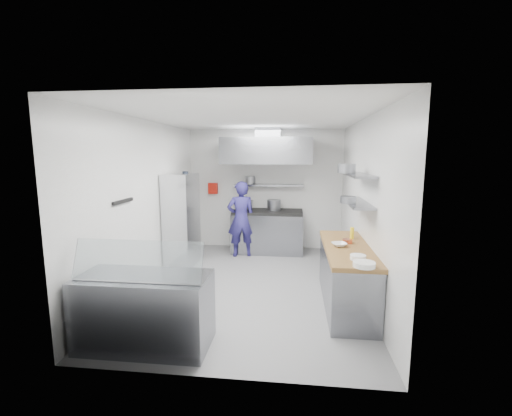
# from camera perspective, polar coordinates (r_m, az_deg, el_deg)

# --- Properties ---
(floor) EXTENTS (5.00, 5.00, 0.00)m
(floor) POSITION_cam_1_polar(r_m,az_deg,el_deg) (6.03, -0.66, -12.71)
(floor) COLOR slate
(floor) RESTS_ON ground
(ceiling) EXTENTS (5.00, 5.00, 0.00)m
(ceiling) POSITION_cam_1_polar(r_m,az_deg,el_deg) (5.64, -0.72, 14.79)
(ceiling) COLOR silver
(ceiling) RESTS_ON wall_back
(wall_back) EXTENTS (3.60, 2.80, 0.02)m
(wall_back) POSITION_cam_1_polar(r_m,az_deg,el_deg) (8.14, 1.53, 3.10)
(wall_back) COLOR white
(wall_back) RESTS_ON floor
(wall_front) EXTENTS (3.60, 2.80, 0.02)m
(wall_front) POSITION_cam_1_polar(r_m,az_deg,el_deg) (3.25, -6.26, -5.78)
(wall_front) COLOR white
(wall_front) RESTS_ON floor
(wall_left) EXTENTS (2.80, 5.00, 0.02)m
(wall_left) POSITION_cam_1_polar(r_m,az_deg,el_deg) (6.16, -17.55, 0.82)
(wall_left) COLOR white
(wall_left) RESTS_ON floor
(wall_right) EXTENTS (2.80, 5.00, 0.02)m
(wall_right) POSITION_cam_1_polar(r_m,az_deg,el_deg) (5.73, 17.47, 0.25)
(wall_right) COLOR white
(wall_right) RESTS_ON floor
(gas_range) EXTENTS (1.60, 0.80, 0.90)m
(gas_range) POSITION_cam_1_polar(r_m,az_deg,el_deg) (7.89, 1.97, -4.09)
(gas_range) COLOR gray
(gas_range) RESTS_ON floor
(cooktop) EXTENTS (1.57, 0.78, 0.06)m
(cooktop) POSITION_cam_1_polar(r_m,az_deg,el_deg) (7.80, 1.99, -0.65)
(cooktop) COLOR black
(cooktop) RESTS_ON gas_range
(stock_pot_left) EXTENTS (0.31, 0.31, 0.20)m
(stock_pot_left) POSITION_cam_1_polar(r_m,az_deg,el_deg) (8.08, -1.68, 0.63)
(stock_pot_left) COLOR slate
(stock_pot_left) RESTS_ON cooktop
(stock_pot_mid) EXTENTS (0.31, 0.31, 0.24)m
(stock_pot_mid) POSITION_cam_1_polar(r_m,az_deg,el_deg) (7.86, 3.00, 0.53)
(stock_pot_mid) COLOR slate
(stock_pot_mid) RESTS_ON cooktop
(over_range_shelf) EXTENTS (1.60, 0.30, 0.04)m
(over_range_shelf) POSITION_cam_1_polar(r_m,az_deg,el_deg) (7.96, 2.15, 3.83)
(over_range_shelf) COLOR gray
(over_range_shelf) RESTS_ON wall_back
(shelf_pot_a) EXTENTS (0.23, 0.23, 0.18)m
(shelf_pot_a) POSITION_cam_1_polar(r_m,az_deg,el_deg) (8.06, -0.98, 4.68)
(shelf_pot_a) COLOR slate
(shelf_pot_a) RESTS_ON over_range_shelf
(extractor_hood) EXTENTS (1.90, 1.15, 0.55)m
(extractor_hood) POSITION_cam_1_polar(r_m,az_deg,el_deg) (7.52, 1.93, 9.49)
(extractor_hood) COLOR gray
(extractor_hood) RESTS_ON wall_back
(hood_duct) EXTENTS (0.55, 0.55, 0.24)m
(hood_duct) POSITION_cam_1_polar(r_m,az_deg,el_deg) (7.75, 2.09, 12.28)
(hood_duct) COLOR slate
(hood_duct) RESTS_ON extractor_hood
(red_firebox) EXTENTS (0.22, 0.10, 0.26)m
(red_firebox) POSITION_cam_1_polar(r_m,az_deg,el_deg) (8.28, -7.17, 3.27)
(red_firebox) COLOR #B8190E
(red_firebox) RESTS_ON wall_back
(chef) EXTENTS (0.69, 0.55, 1.66)m
(chef) POSITION_cam_1_polar(r_m,az_deg,el_deg) (7.48, -2.52, -1.85)
(chef) COLOR navy
(chef) RESTS_ON floor
(wire_rack) EXTENTS (0.50, 0.90, 1.85)m
(wire_rack) POSITION_cam_1_polar(r_m,az_deg,el_deg) (6.99, -12.26, -2.00)
(wire_rack) COLOR silver
(wire_rack) RESTS_ON floor
(rack_bin_a) EXTENTS (0.16, 0.20, 0.18)m
(rack_bin_a) POSITION_cam_1_polar(r_m,az_deg,el_deg) (7.17, -11.80, -2.73)
(rack_bin_a) COLOR white
(rack_bin_a) RESTS_ON wire_rack
(rack_bin_b) EXTENTS (0.12, 0.16, 0.14)m
(rack_bin_b) POSITION_cam_1_polar(r_m,az_deg,el_deg) (7.42, -11.05, 1.60)
(rack_bin_b) COLOR yellow
(rack_bin_b) RESTS_ON wire_rack
(rack_jar) EXTENTS (0.11, 0.11, 0.18)m
(rack_jar) POSITION_cam_1_polar(r_m,az_deg,el_deg) (7.01, -11.69, 5.27)
(rack_jar) COLOR black
(rack_jar) RESTS_ON wire_rack
(knife_strip) EXTENTS (0.04, 0.55, 0.05)m
(knife_strip) POSITION_cam_1_polar(r_m,az_deg,el_deg) (5.33, -21.30, 1.05)
(knife_strip) COLOR black
(knife_strip) RESTS_ON wall_left
(prep_counter_base) EXTENTS (0.62, 2.00, 0.84)m
(prep_counter_base) POSITION_cam_1_polar(r_m,az_deg,el_deg) (5.34, 14.75, -11.13)
(prep_counter_base) COLOR gray
(prep_counter_base) RESTS_ON floor
(prep_counter_top) EXTENTS (0.65, 2.04, 0.06)m
(prep_counter_top) POSITION_cam_1_polar(r_m,az_deg,el_deg) (5.20, 14.95, -6.46)
(prep_counter_top) COLOR olive
(prep_counter_top) RESTS_ON prep_counter_base
(plate_stack_a) EXTENTS (0.26, 0.26, 0.06)m
(plate_stack_a) POSITION_cam_1_polar(r_m,az_deg,el_deg) (4.31, 17.57, -8.95)
(plate_stack_a) COLOR white
(plate_stack_a) RESTS_ON prep_counter_top
(plate_stack_b) EXTENTS (0.20, 0.20, 0.06)m
(plate_stack_b) POSITION_cam_1_polar(r_m,az_deg,el_deg) (4.57, 16.64, -7.88)
(plate_stack_b) COLOR white
(plate_stack_b) RESTS_ON prep_counter_top
(copper_pan) EXTENTS (0.14, 0.14, 0.06)m
(copper_pan) POSITION_cam_1_polar(r_m,az_deg,el_deg) (5.36, 15.00, -5.35)
(copper_pan) COLOR #D8623D
(copper_pan) RESTS_ON prep_counter_top
(squeeze_bottle) EXTENTS (0.06, 0.06, 0.18)m
(squeeze_bottle) POSITION_cam_1_polar(r_m,az_deg,el_deg) (5.65, 15.71, -4.02)
(squeeze_bottle) COLOR yellow
(squeeze_bottle) RESTS_ON prep_counter_top
(mixing_bowl) EXTENTS (0.27, 0.27, 0.05)m
(mixing_bowl) POSITION_cam_1_polar(r_m,az_deg,el_deg) (5.15, 13.69, -5.93)
(mixing_bowl) COLOR white
(mixing_bowl) RESTS_ON prep_counter_top
(wall_shelf_lower) EXTENTS (0.30, 1.30, 0.04)m
(wall_shelf_lower) POSITION_cam_1_polar(r_m,az_deg,el_deg) (5.40, 16.44, 0.85)
(wall_shelf_lower) COLOR gray
(wall_shelf_lower) RESTS_ON wall_right
(wall_shelf_upper) EXTENTS (0.30, 1.30, 0.04)m
(wall_shelf_upper) POSITION_cam_1_polar(r_m,az_deg,el_deg) (5.36, 16.64, 5.30)
(wall_shelf_upper) COLOR gray
(wall_shelf_upper) RESTS_ON wall_right
(shelf_pot_c) EXTENTS (0.22, 0.22, 0.10)m
(shelf_pot_c) POSITION_cam_1_polar(r_m,az_deg,el_deg) (5.17, 15.09, 1.36)
(shelf_pot_c) COLOR slate
(shelf_pot_c) RESTS_ON wall_shelf_lower
(shelf_pot_d) EXTENTS (0.27, 0.27, 0.14)m
(shelf_pot_d) POSITION_cam_1_polar(r_m,az_deg,el_deg) (5.47, 14.86, 6.39)
(shelf_pot_d) COLOR slate
(shelf_pot_d) RESTS_ON wall_shelf_upper
(display_case) EXTENTS (1.50, 0.70, 0.85)m
(display_case) POSITION_cam_1_polar(r_m,az_deg,el_deg) (4.34, -18.00, -16.00)
(display_case) COLOR gray
(display_case) RESTS_ON floor
(display_glass) EXTENTS (1.47, 0.19, 0.42)m
(display_glass) POSITION_cam_1_polar(r_m,az_deg,el_deg) (4.01, -19.16, -8.27)
(display_glass) COLOR silver
(display_glass) RESTS_ON display_case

